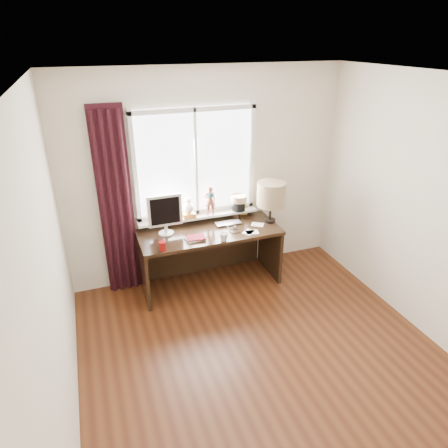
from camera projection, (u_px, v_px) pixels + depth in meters
name	position (u px, v px, depth m)	size (l,w,h in m)	color
floor	(274.00, 372.00, 3.77)	(3.50, 4.00, 0.00)	#512812
ceiling	(295.00, 82.00, 2.66)	(3.50, 4.00, 0.00)	white
wall_back	(207.00, 177.00, 4.92)	(3.50, 2.60, 0.00)	beige
wall_left	(50.00, 296.00, 2.68)	(4.00, 2.60, 0.00)	beige
laptop	(229.00, 223.00, 4.96)	(0.32, 0.21, 0.03)	silver
mug	(224.00, 237.00, 4.55)	(0.10, 0.10, 0.10)	white
red_cup	(163.00, 246.00, 4.35)	(0.08, 0.08, 0.10)	maroon
window	(197.00, 179.00, 4.83)	(1.52, 0.22, 1.40)	white
curtain	(116.00, 206.00, 4.57)	(0.38, 0.09, 2.25)	black
desk	(207.00, 245.00, 4.99)	(1.70, 0.70, 0.75)	black
monitor	(165.00, 212.00, 4.61)	(0.40, 0.18, 0.49)	beige
notebook_stack	(195.00, 238.00, 4.60)	(0.24, 0.18, 0.03)	beige
brush_holder	(235.00, 213.00, 5.12)	(0.09, 0.09, 0.25)	black
icon_frame	(244.00, 210.00, 5.21)	(0.10, 0.03, 0.13)	gold
table_lamp	(271.00, 195.00, 4.89)	(0.35, 0.35, 0.52)	black
loose_papers	(253.00, 229.00, 4.83)	(0.37, 0.33, 0.00)	white
desk_cables	(234.00, 225.00, 4.94)	(0.29, 0.44, 0.01)	black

